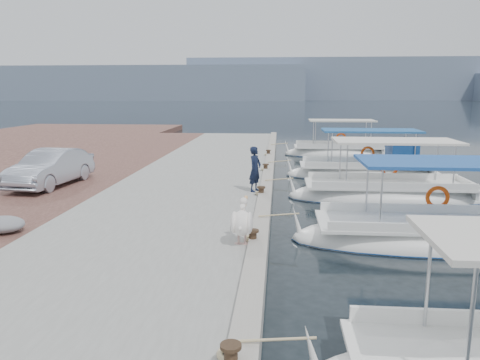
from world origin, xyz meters
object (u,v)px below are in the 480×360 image
Objects in this scene: fishing_caique_c at (387,196)px; fishing_caique_d at (367,173)px; fishing_caique_e at (338,153)px; pelican at (242,222)px; fisherman at (255,169)px; fishing_caique_b at (438,239)px; parked_car at (51,168)px.

fishing_caique_d is at bearing 88.91° from fishing_caique_c.
fishing_caique_e reaches higher than pelican.
fishing_caique_d reaches higher than fisherman.
pelican is 5.80m from fisherman.
fishing_caique_c is 4.65× the size of fisherman.
fishing_caique_b is 1.17× the size of fishing_caique_e.
fishing_caique_e is at bearing 52.52° from parked_car.
fishing_caique_d is 7.50m from fishing_caique_e.
fishing_caique_b reaches higher than parked_car.
fishing_caique_c is 5.19m from fisherman.
parked_car is (-7.66, 6.18, 0.14)m from pelican.
fishing_caique_b is at bearing -88.18° from fishing_caique_e.
pelican is at bearing -33.30° from parked_car.
fishing_caique_d is 13.82m from parked_car.
fishing_caique_d is (0.09, 4.62, 0.06)m from fishing_caique_c.
pelican is at bearing -159.38° from fishing_caique_b.
parked_car is at bearing 141.08° from pelican.
fishing_caique_d and fishing_caique_e have the same top height.
fishing_caique_b is 5.92× the size of pelican.
fishing_caique_d reaches higher than pelican.
fishing_caique_c is 1.81× the size of parked_car.
fishing_caique_c is 8.66m from pelican.
fishing_caique_c is at bearing -91.09° from fishing_caique_d.
fishing_caique_b is 1.05× the size of fishing_caique_c.
parked_car is at bearing 161.43° from fishing_caique_b.
fishing_caique_b is 1.90× the size of parked_car.
fishing_caique_c is at bearing 9.78° from parked_car.
fishing_caique_b and fishing_caique_e have the same top height.
fishing_caique_b is 6.50m from fisherman.
parked_car is at bearing -133.10° from fishing_caique_e.
fishing_caique_e reaches higher than fisherman.
parked_car is (-7.66, 0.39, -0.12)m from fisherman.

